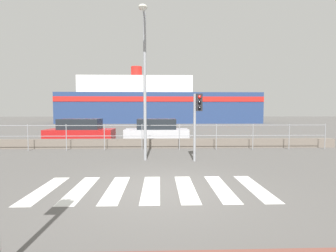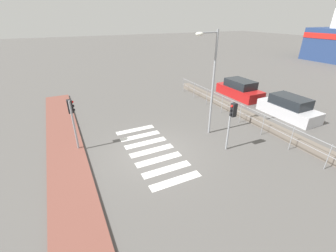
% 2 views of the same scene
% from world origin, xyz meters
% --- Properties ---
extents(ground_plane, '(160.00, 160.00, 0.00)m').
position_xyz_m(ground_plane, '(0.00, 0.00, 0.00)').
color(ground_plane, '#565451').
extents(sidewalk_brick, '(24.00, 1.80, 0.12)m').
position_xyz_m(sidewalk_brick, '(0.00, -4.10, 0.06)').
color(sidewalk_brick, brown).
rests_on(sidewalk_brick, ground_plane).
extents(crosswalk, '(5.85, 2.40, 0.01)m').
position_xyz_m(crosswalk, '(-0.28, 0.00, 0.00)').
color(crosswalk, silver).
rests_on(crosswalk, ground_plane).
extents(seawall, '(18.94, 0.55, 0.47)m').
position_xyz_m(seawall, '(0.00, 7.47, 0.23)').
color(seawall, '#6B6056').
rests_on(seawall, ground_plane).
extents(harbor_fence, '(17.09, 0.04, 1.33)m').
position_xyz_m(harbor_fence, '(-0.00, 6.59, 0.86)').
color(harbor_fence, gray).
rests_on(harbor_fence, ground_plane).
extents(traffic_light_near, '(0.34, 0.32, 2.76)m').
position_xyz_m(traffic_light_near, '(-2.18, -3.45, 2.03)').
color(traffic_light_near, gray).
rests_on(traffic_light_near, ground_plane).
extents(traffic_light_far, '(0.34, 0.32, 2.67)m').
position_xyz_m(traffic_light_far, '(1.43, 3.62, 1.96)').
color(traffic_light_far, gray).
rests_on(traffic_light_far, ground_plane).
extents(streetlamp, '(0.32, 1.35, 5.84)m').
position_xyz_m(streetlamp, '(-0.64, 3.64, 3.66)').
color(streetlamp, gray).
rests_on(streetlamp, ground_plane).
extents(parked_car_red, '(4.23, 1.79, 1.48)m').
position_xyz_m(parked_car_red, '(-5.15, 10.35, 0.63)').
color(parked_car_red, '#B21919').
rests_on(parked_car_red, ground_plane).
extents(parked_car_silver, '(4.11, 1.71, 1.47)m').
position_xyz_m(parked_car_silver, '(-0.24, 10.35, 0.63)').
color(parked_car_silver, '#BCBCC1').
rests_on(parked_car_silver, ground_plane).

